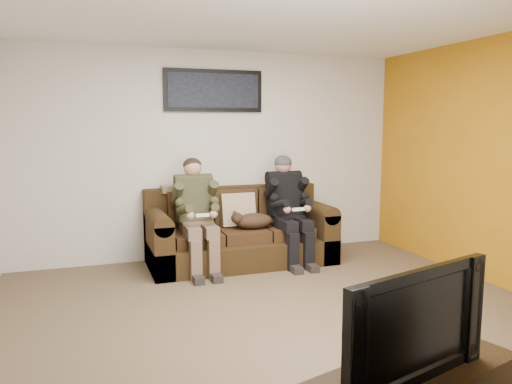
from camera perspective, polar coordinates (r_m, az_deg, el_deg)
name	(u,v)px	position (r m, az deg, el deg)	size (l,w,h in m)	color
floor	(279,317)	(4.54, 2.63, -14.07)	(5.00, 5.00, 0.00)	brown
ceiling	(281,11)	(4.31, 2.85, 19.97)	(5.00, 5.00, 0.00)	silver
wall_back	(213,155)	(6.37, -4.91, 4.24)	(5.00, 5.00, 0.00)	beige
wall_front	(478,216)	(2.32, 24.07, -2.52)	(5.00, 5.00, 0.00)	beige
wall_right	(509,163)	(5.67, 26.91, 3.00)	(4.50, 4.50, 0.00)	beige
accent_wall_right	(508,163)	(5.66, 26.84, 3.00)	(4.50, 4.50, 0.00)	#B27211
sofa	(239,234)	(6.16, -1.95, -4.87)	(2.21, 0.96, 0.91)	black
throw_pillow	(238,210)	(6.14, -2.08, -2.03)	(0.42, 0.12, 0.40)	tan
throw_blanket	(180,189)	(6.17, -8.71, 0.38)	(0.45, 0.22, 0.08)	gray
person_left	(196,208)	(5.76, -6.83, -1.85)	(0.51, 0.87, 1.30)	brown
person_right	(288,203)	(6.11, 3.67, -1.23)	(0.51, 0.86, 1.31)	black
cat	(252,221)	(5.97, -0.44, -3.29)	(0.66, 0.26, 0.24)	#422A19
framed_poster	(214,91)	(6.34, -4.85, 11.47)	(1.25, 0.05, 0.52)	black
television	(402,321)	(2.61, 16.39, -13.93)	(0.98, 0.13, 0.57)	black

